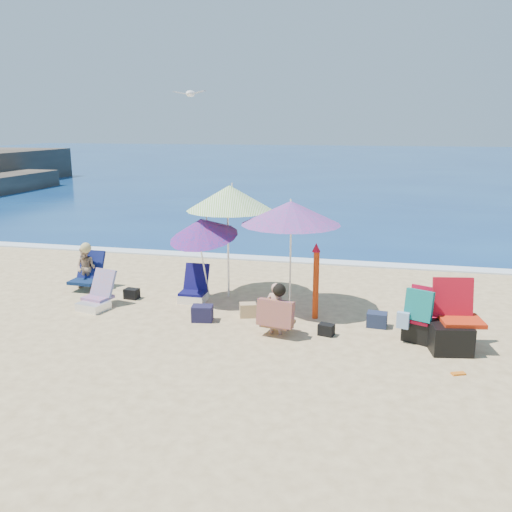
% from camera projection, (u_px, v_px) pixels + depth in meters
% --- Properties ---
extents(ground, '(120.00, 120.00, 0.00)m').
position_uv_depth(ground, '(260.00, 332.00, 9.42)').
color(ground, '#D8BC84').
rests_on(ground, ground).
extents(sea, '(120.00, 80.00, 0.12)m').
position_uv_depth(sea, '(362.00, 162.00, 52.05)').
color(sea, navy).
rests_on(sea, ground).
extents(foam, '(120.00, 0.50, 0.04)m').
position_uv_depth(foam, '(302.00, 261.00, 14.25)').
color(foam, white).
rests_on(foam, ground).
extents(umbrella_turquoise, '(1.89, 1.89, 2.15)m').
position_uv_depth(umbrella_turquoise, '(291.00, 213.00, 10.13)').
color(umbrella_turquoise, silver).
rests_on(umbrella_turquoise, ground).
extents(umbrella_striped, '(2.24, 2.24, 2.35)m').
position_uv_depth(umbrella_striped, '(230.00, 198.00, 10.96)').
color(umbrella_striped, white).
rests_on(umbrella_striped, ground).
extents(umbrella_blue, '(1.69, 1.73, 1.86)m').
position_uv_depth(umbrella_blue, '(202.00, 228.00, 10.64)').
color(umbrella_blue, white).
rests_on(umbrella_blue, ground).
extents(furled_umbrella, '(0.17, 0.19, 1.44)m').
position_uv_depth(furled_umbrella, '(316.00, 277.00, 9.90)').
color(furled_umbrella, '#B0300C').
rests_on(furled_umbrella, ground).
extents(chair_navy, '(0.53, 0.65, 0.71)m').
position_uv_depth(chair_navy, '(194.00, 292.00, 11.06)').
color(chair_navy, '#0D0C44').
rests_on(chair_navy, ground).
extents(chair_rainbow, '(0.63, 0.84, 0.71)m').
position_uv_depth(chair_rainbow, '(97.00, 299.00, 10.62)').
color(chair_rainbow, '#EE545A').
rests_on(chair_rainbow, ground).
extents(camp_chair_left, '(0.87, 0.80, 1.12)m').
position_uv_depth(camp_chair_left, '(452.00, 330.00, 8.59)').
color(camp_chair_left, '#B7260D').
rests_on(camp_chair_left, ground).
extents(camp_chair_right, '(0.71, 0.71, 0.92)m').
position_uv_depth(camp_chair_right, '(419.00, 322.00, 8.97)').
color(camp_chair_right, '#BA0D2A').
rests_on(camp_chair_right, ground).
extents(person_center, '(0.65, 0.62, 0.92)m').
position_uv_depth(person_center, '(276.00, 310.00, 9.19)').
color(person_center, tan).
rests_on(person_center, ground).
extents(person_left, '(0.60, 0.71, 1.04)m').
position_uv_depth(person_left, '(86.00, 268.00, 11.79)').
color(person_left, tan).
rests_on(person_left, ground).
extents(bag_navy_a, '(0.41, 0.32, 0.29)m').
position_uv_depth(bag_navy_a, '(202.00, 313.00, 9.92)').
color(bag_navy_a, '#1B1937').
rests_on(bag_navy_a, ground).
extents(bag_black_a, '(0.30, 0.24, 0.21)m').
position_uv_depth(bag_black_a, '(132.00, 294.00, 11.20)').
color(bag_black_a, black).
rests_on(bag_black_a, ground).
extents(bag_tan, '(0.36, 0.30, 0.26)m').
position_uv_depth(bag_tan, '(248.00, 310.00, 10.14)').
color(bag_tan, tan).
rests_on(bag_tan, ground).
extents(bag_navy_b, '(0.37, 0.29, 0.26)m').
position_uv_depth(bag_navy_b, '(377.00, 320.00, 9.64)').
color(bag_navy_b, '#1C253E').
rests_on(bag_navy_b, ground).
extents(bag_black_b, '(0.29, 0.24, 0.20)m').
position_uv_depth(bag_black_b, '(326.00, 330.00, 9.26)').
color(bag_black_b, black).
rests_on(bag_black_b, ground).
extents(orange_item, '(0.22, 0.16, 0.03)m').
position_uv_depth(orange_item, '(458.00, 374.00, 7.82)').
color(orange_item, orange).
rests_on(orange_item, ground).
extents(seagull, '(0.74, 0.37, 0.13)m').
position_uv_depth(seagull, '(190.00, 94.00, 10.93)').
color(seagull, white).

